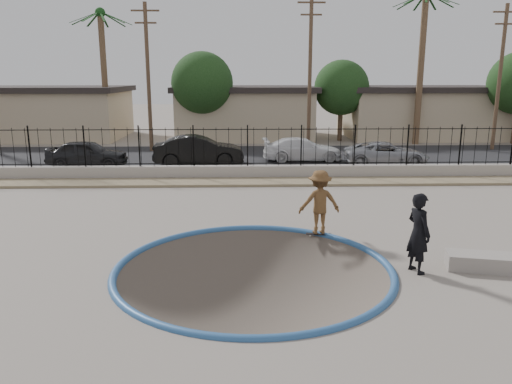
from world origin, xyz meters
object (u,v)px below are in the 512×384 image
Objects in this scene: skater at (319,205)px; car_d at (386,153)px; concrete_ledge at (480,262)px; car_b at (199,150)px; videographer at (418,233)px; car_a at (87,153)px; skateboard at (319,234)px; car_c at (302,149)px.

car_d is at bearing -119.76° from skater.
concrete_ledge is 0.34× the size of car_b.
car_b is (-6.57, 15.04, -0.18)m from videographer.
car_a is at bearing -53.81° from skater.
skateboard is 0.19× the size of car_a.
concrete_ledge is (3.63, -2.77, -0.76)m from skater.
car_b is 5.82m from car_c.
car_b is (-8.22, 14.95, 0.62)m from concrete_ledge.
skateboard is at bearing -5.18° from skater.
skateboard is 3.61m from videographer.
car_b is at bearing -74.48° from skater.
car_a is (-10.39, 11.80, -0.22)m from skater.
car_d is at bearing -87.30° from car_a.
skater is 2.50× the size of skateboard.
videographer is 0.48× the size of car_a.
videographer is at bearing 169.79° from car_d.
skater is at bearing 14.28° from videographer.
skater reaches higher than car_b.
videographer reaches higher than car_c.
car_c reaches higher than skateboard.
car_a reaches higher than car_d.
car_c is 1.00× the size of car_d.
skateboard is 13.08m from car_d.
videographer is (1.97, -2.87, 0.04)m from skater.
car_c is (-0.87, 16.20, -0.32)m from videographer.
car_d reaches higher than concrete_ledge.
concrete_ledge is 14.77m from car_d.
skateboard is 4.57m from concrete_ledge.
car_c is (5.70, 1.16, -0.14)m from car_b.
skateboard is 13.04m from car_b.
skater is 13.01m from car_b.
concrete_ledge is 17.07m from car_b.
videographer reaches higher than car_b.
skateboard is at bearing -136.23° from car_a.
skateboard is at bearing 173.38° from car_c.
car_d is at bearing 72.63° from skateboard.
car_b is 1.07× the size of car_d.
car_b is at bearing 99.61° from car_c.
car_c is at bearing -82.29° from car_b.
car_c is at bearing 92.48° from skateboard.
car_b is at bearing 91.33° from car_d.
car_a is 11.60m from car_c.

